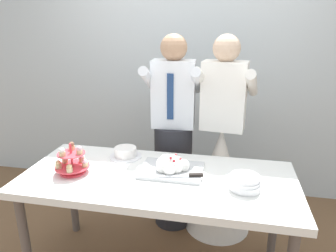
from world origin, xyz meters
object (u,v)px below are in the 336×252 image
cupcake_stand (72,162)px  main_cake_tray (171,166)px  person_groom (173,145)px  dessert_table (158,186)px  person_bride (220,167)px  round_cake (125,153)px  plate_stack (245,183)px

cupcake_stand → main_cake_tray: bearing=12.4°
cupcake_stand → person_groom: bearing=51.1°
cupcake_stand → person_groom: 0.89m
dessert_table → main_cake_tray: bearing=43.1°
person_groom → person_bride: 0.43m
cupcake_stand → person_bride: (0.96, 0.70, -0.27)m
dessert_table → person_groom: bearing=91.0°
cupcake_stand → person_bride: 1.22m
dessert_table → round_cake: 0.41m
person_groom → person_bride: size_ratio=1.00×
person_groom → person_bride: same height
main_cake_tray → plate_stack: bearing=-16.2°
round_cake → person_bride: 0.83m
round_cake → dessert_table: bearing=-38.8°
plate_stack → person_groom: (-0.57, 0.69, -0.07)m
main_cake_tray → plate_stack: (0.48, -0.14, 0.00)m
round_cake → person_bride: person_bride is taller
main_cake_tray → person_bride: size_ratio=0.26×
dessert_table → person_groom: (-0.01, 0.62, 0.05)m
main_cake_tray → plate_stack: 0.50m
round_cake → person_groom: person_groom is taller
dessert_table → cupcake_stand: 0.59m
cupcake_stand → plate_stack: bearing=0.2°
dessert_table → plate_stack: bearing=-6.8°
plate_stack → person_groom: bearing=129.5°
plate_stack → cupcake_stand: bearing=-179.8°
plate_stack → person_groom: 0.90m
plate_stack → person_bride: bearing=103.5°
dessert_table → cupcake_stand: bearing=-173.0°
person_groom → dessert_table: bearing=-89.0°
main_cake_tray → person_bride: bearing=60.8°
round_cake → person_groom: 0.48m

